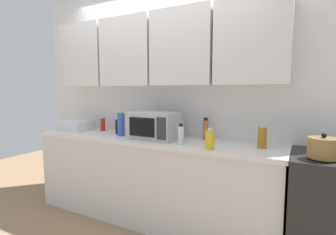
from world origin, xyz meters
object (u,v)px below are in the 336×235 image
(bottle_clear_tall, at_px, (181,135))
(bottle_spice_jar, at_px, (206,129))
(kettle, at_px, (323,148))
(microwave, at_px, (155,125))
(bottle_amber_vinegar, at_px, (262,138))
(bottle_soy_dark, at_px, (118,127))
(bottle_yellow_mustard, at_px, (210,140))
(bottle_red_sauce, at_px, (103,124))
(bottle_blue_cleaner, at_px, (121,124))
(dish_rack, at_px, (75,125))

(bottle_clear_tall, relative_size, bottle_spice_jar, 0.87)
(bottle_clear_tall, bearing_deg, kettle, 0.78)
(bottle_clear_tall, bearing_deg, microwave, 156.91)
(bottle_amber_vinegar, relative_size, bottle_clear_tall, 1.00)
(bottle_soy_dark, relative_size, bottle_yellow_mustard, 0.93)
(bottle_red_sauce, xyz_separation_m, bottle_spice_jar, (1.34, 0.04, 0.03))
(bottle_soy_dark, relative_size, bottle_blue_cleaner, 0.63)
(microwave, bearing_deg, bottle_amber_vinegar, 2.65)
(microwave, distance_m, bottle_clear_tall, 0.40)
(dish_rack, relative_size, bottle_clear_tall, 1.94)
(bottle_blue_cleaner, xyz_separation_m, bottle_spice_jar, (0.90, 0.23, -0.02))
(bottle_blue_cleaner, bearing_deg, bottle_yellow_mustard, -8.88)
(bottle_spice_jar, bearing_deg, bottle_red_sauce, -178.44)
(microwave, relative_size, bottle_clear_tall, 2.45)
(kettle, bearing_deg, bottle_blue_cleaner, 176.78)
(bottle_yellow_mustard, bearing_deg, bottle_amber_vinegar, 33.07)
(dish_rack, relative_size, bottle_red_sauce, 2.24)
(bottle_soy_dark, xyz_separation_m, bottle_blue_cleaner, (0.12, -0.10, 0.05))
(dish_rack, height_order, bottle_blue_cleaner, bottle_blue_cleaner)
(bottle_yellow_mustard, relative_size, bottle_amber_vinegar, 0.92)
(kettle, height_order, bottle_clear_tall, same)
(dish_rack, height_order, bottle_amber_vinegar, bottle_amber_vinegar)
(bottle_blue_cleaner, height_order, bottle_spice_jar, bottle_blue_cleaner)
(kettle, bearing_deg, bottle_soy_dark, 174.23)
(bottle_red_sauce, xyz_separation_m, bottle_soy_dark, (0.32, -0.09, 0.00))
(bottle_soy_dark, distance_m, bottle_spice_jar, 1.03)
(bottle_soy_dark, bearing_deg, dish_rack, -175.98)
(kettle, xyz_separation_m, bottle_soy_dark, (-2.03, 0.21, -0.01))
(bottle_spice_jar, bearing_deg, bottle_soy_dark, -172.85)
(kettle, xyz_separation_m, bottle_red_sauce, (-2.35, 0.30, -0.01))
(bottle_blue_cleaner, bearing_deg, bottle_spice_jar, 14.09)
(dish_rack, bearing_deg, bottle_yellow_mustard, -6.83)
(bottle_spice_jar, bearing_deg, bottle_clear_tall, -108.14)
(dish_rack, xyz_separation_m, bottle_blue_cleaner, (0.77, -0.05, 0.07))
(bottle_soy_dark, bearing_deg, bottle_clear_tall, -13.67)
(bottle_amber_vinegar, bearing_deg, bottle_spice_jar, 165.76)
(dish_rack, height_order, bottle_red_sauce, bottle_red_sauce)
(bottle_red_sauce, xyz_separation_m, bottle_amber_vinegar, (1.90, -0.11, 0.01))
(bottle_red_sauce, bearing_deg, kettle, -7.21)
(bottle_soy_dark, distance_m, bottle_blue_cleaner, 0.16)
(bottle_yellow_mustard, height_order, bottle_blue_cleaner, bottle_blue_cleaner)
(bottle_soy_dark, xyz_separation_m, bottle_amber_vinegar, (1.59, -0.02, 0.01))
(dish_rack, height_order, bottle_clear_tall, bottle_clear_tall)
(bottle_soy_dark, relative_size, bottle_clear_tall, 0.86)
(bottle_amber_vinegar, bearing_deg, kettle, -23.09)
(microwave, relative_size, bottle_yellow_mustard, 2.65)
(bottle_clear_tall, height_order, bottle_spice_jar, bottle_spice_jar)
(bottle_red_sauce, relative_size, bottle_blue_cleaner, 0.63)
(kettle, bearing_deg, bottle_yellow_mustard, -175.77)
(bottle_red_sauce, relative_size, bottle_clear_tall, 0.86)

